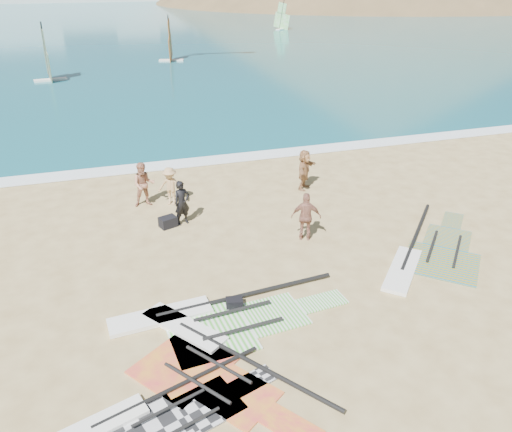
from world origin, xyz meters
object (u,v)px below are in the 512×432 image
object	(u,v)px
rig_green	(214,316)
beachgoer_mid	(170,186)
rig_orange	(427,254)
gear_bag_near	(168,222)
rig_red	(205,357)
beachgoer_left	(144,185)
person_wetsuit	(182,203)
beachgoer_right	(304,170)
gear_bag_far	(234,303)
rig_grey	(150,419)
beachgoer_back	(306,217)

from	to	relation	value
rig_green	beachgoer_mid	bearing A→B (deg)	84.63
rig_orange	gear_bag_near	world-z (taller)	gear_bag_near
rig_red	beachgoer_left	xyz separation A→B (m)	(-0.40, 9.20, 0.84)
rig_green	gear_bag_near	distance (m)	5.67
beachgoer_mid	beachgoer_left	bearing A→B (deg)	-160.61
person_wetsuit	beachgoer_mid	xyz separation A→B (m)	(-0.16, 1.82, -0.06)
person_wetsuit	gear_bag_near	bearing A→B (deg)	169.78
person_wetsuit	beachgoer_right	distance (m)	5.71
gear_bag_near	gear_bag_far	bearing A→B (deg)	-79.20
gear_bag_far	beachgoer_mid	distance (m)	7.32
rig_grey	person_wetsuit	size ratio (longest dim) A/B	3.08
beachgoer_mid	person_wetsuit	bearing A→B (deg)	-55.55
gear_bag_far	rig_orange	bearing A→B (deg)	6.71
rig_grey	rig_green	world-z (taller)	rig_green
rig_red	beachgoer_back	bearing A→B (deg)	100.57
beachgoer_left	beachgoer_back	distance (m)	6.64
beachgoer_mid	beachgoer_back	world-z (taller)	beachgoer_back
rig_orange	beachgoer_left	size ratio (longest dim) A/B	3.13
rig_red	beachgoer_back	xyz separation A→B (m)	(4.55, 4.77, 0.81)
rig_grey	gear_bag_near	xyz separation A→B (m)	(1.66, 8.56, 0.14)
rig_green	rig_orange	size ratio (longest dim) A/B	1.18
rig_green	beachgoer_right	distance (m)	9.39
rig_orange	rig_red	distance (m)	8.29
rig_orange	beachgoer_mid	xyz separation A→B (m)	(-7.31, 6.48, 0.72)
beachgoer_back	beachgoer_left	bearing A→B (deg)	-20.11
beachgoer_left	beachgoer_mid	bearing A→B (deg)	-8.39
gear_bag_near	beachgoer_back	bearing A→B (deg)	-28.22
rig_green	beachgoer_left	bearing A→B (deg)	91.89
rig_grey	beachgoer_mid	xyz separation A→B (m)	(2.07, 10.47, 0.72)
rig_red	person_wetsuit	xyz separation A→B (m)	(0.74, 7.21, 0.78)
rig_green	rig_red	xyz separation A→B (m)	(-0.55, -1.46, -0.00)
rig_orange	gear_bag_near	size ratio (longest dim) A/B	9.35
rig_green	beachgoer_left	xyz separation A→B (m)	(-0.95, 7.74, 0.84)
rig_red	person_wetsuit	world-z (taller)	person_wetsuit
gear_bag_near	beachgoer_mid	xyz separation A→B (m)	(0.41, 1.90, 0.58)
person_wetsuit	beachgoer_left	world-z (taller)	beachgoer_left
rig_red	beachgoer_back	distance (m)	6.64
person_wetsuit	rig_red	bearing A→B (deg)	-114.69
beachgoer_mid	beachgoer_right	distance (m)	5.61
rig_red	beachgoer_mid	distance (m)	9.07
beachgoer_back	beachgoer_right	xyz separation A→B (m)	(1.64, 4.14, -0.01)
rig_orange	beachgoer_back	distance (m)	4.10
beachgoer_left	person_wetsuit	bearing A→B (deg)	-58.47
rig_green	rig_orange	distance (m)	7.42
gear_bag_far	beachgoer_right	distance (m)	8.76
gear_bag_near	beachgoer_mid	distance (m)	2.03
rig_orange	gear_bag_far	distance (m)	6.74
rig_orange	beachgoer_right	bearing A→B (deg)	57.87
person_wetsuit	rig_grey	bearing A→B (deg)	-123.24
rig_red	gear_bag_far	distance (m)	2.13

